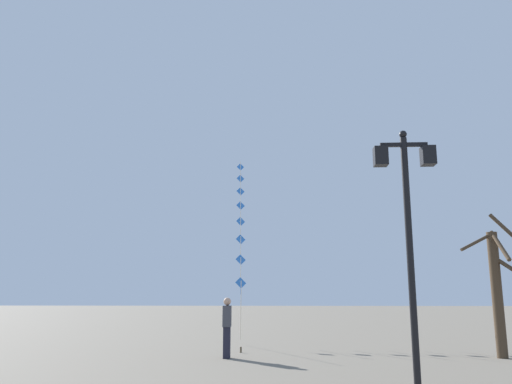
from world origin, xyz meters
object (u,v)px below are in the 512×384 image
at_px(twin_lantern_lamp_post, 407,206).
at_px(bare_tree, 497,287).
at_px(kite_train, 241,224).
at_px(kite_flyer, 227,326).

relative_size(twin_lantern_lamp_post, bare_tree, 1.23).
xyz_separation_m(twin_lantern_lamp_post, kite_train, (-4.46, 12.46, 1.37)).
relative_size(twin_lantern_lamp_post, kite_train, 0.46).
relative_size(kite_train, kite_flyer, 6.60).
xyz_separation_m(kite_train, kite_flyer, (0.25, -7.65, -4.04)).
height_order(kite_flyer, bare_tree, bare_tree).
height_order(kite_train, bare_tree, kite_train).
distance_m(twin_lantern_lamp_post, bare_tree, 6.58).
bearing_deg(twin_lantern_lamp_post, kite_train, 109.68).
bearing_deg(kite_train, bare_tree, -41.56).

